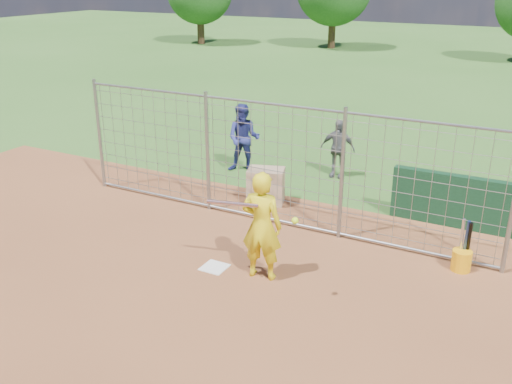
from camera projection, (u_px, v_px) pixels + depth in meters
The scene contains 11 objects.
ground at pixel (220, 263), 10.22m from camera, with size 100.00×100.00×0.00m, color #2D591E.
infield_dirt at pixel (106, 356), 7.75m from camera, with size 18.00×18.00×0.00m, color brown.
home_plate at pixel (214, 267), 10.06m from camera, with size 0.43×0.43×0.02m, color silver.
dugout_wall at pixel (456, 201), 11.50m from camera, with size 2.60×0.20×1.10m, color #11381E.
batter at pixel (262, 226), 9.44m from camera, with size 0.69×0.46×1.90m, color yellow.
bystander_a at pixel (244, 139), 14.54m from camera, with size 0.86×0.67×1.77m, color navy.
bystander_b at pixel (338, 148), 14.23m from camera, with size 0.87×0.36×1.48m, color #535358.
equipment_bin at pixel (266, 186), 12.73m from camera, with size 0.80×0.55×0.80m, color tan.
equipment_in_play at pixel (247, 207), 9.06m from camera, with size 1.71×0.47×0.15m.
bucket_with_bats at pixel (462, 258), 9.90m from camera, with size 0.34×0.38×0.98m.
backstop_fence at pixel (271, 165), 11.41m from camera, with size 9.08×0.08×2.60m.
Camera 1 is at (4.81, -7.69, 4.92)m, focal length 40.00 mm.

